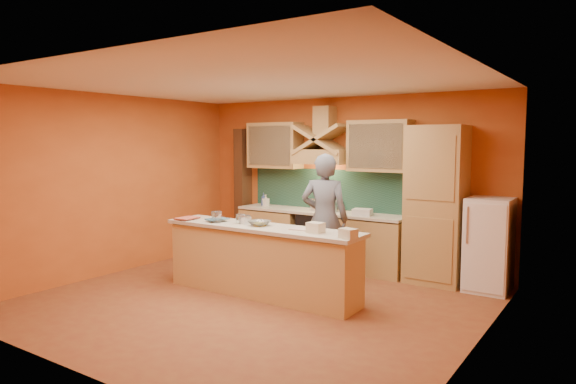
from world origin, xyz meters
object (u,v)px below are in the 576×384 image
Objects in this scene: fridge at (489,245)px; person at (325,219)px; stove at (320,239)px; kitchen_scale at (245,220)px; mixing_bowl at (259,223)px.

person reaches higher than fridge.
stove is 7.57× the size of kitchen_scale.
kitchen_scale is at bearing -145.94° from fridge.
person is (-2.09, -0.91, 0.30)m from fridge.
kitchen_scale is (-2.78, -1.88, 0.34)m from fridge.
fridge is at bearing -173.46° from person.
person is at bearing -156.50° from fridge.
person is at bearing -56.13° from stove.
stove is 1.96m from kitchen_scale.
kitchen_scale is 0.26m from mixing_bowl.
kitchen_scale reaches higher than stove.
stove is at bearing 103.43° from kitchen_scale.
person reaches higher than kitchen_scale.
fridge is 0.68× the size of person.
fridge is 10.94× the size of kitchen_scale.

